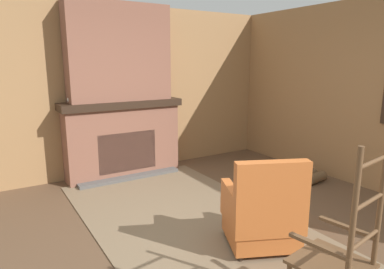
% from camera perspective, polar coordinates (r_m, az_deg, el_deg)
% --- Properties ---
extents(ground_plane, '(14.00, 14.00, 0.00)m').
position_cam_1_polar(ground_plane, '(3.64, 4.13, -17.90)').
color(ground_plane, brown).
extents(wood_panel_wall_left, '(0.06, 6.19, 2.69)m').
position_cam_1_polar(wood_panel_wall_left, '(5.70, -12.62, 7.09)').
color(wood_panel_wall_left, '#9E7247').
rests_on(wood_panel_wall_left, ground).
extents(fireplace_hearth, '(0.63, 1.90, 1.22)m').
position_cam_1_polar(fireplace_hearth, '(5.58, -11.42, -0.69)').
color(fireplace_hearth, brown).
rests_on(fireplace_hearth, ground).
extents(chimney_breast, '(0.37, 1.58, 1.46)m').
position_cam_1_polar(chimney_breast, '(5.46, -12.07, 13.19)').
color(chimney_breast, brown).
rests_on(chimney_breast, fireplace_hearth).
extents(area_rug, '(3.94, 2.09, 0.01)m').
position_cam_1_polar(area_rug, '(4.01, 0.23, -14.72)').
color(area_rug, '#7A664C').
rests_on(area_rug, ground).
extents(armchair, '(0.86, 0.88, 0.96)m').
position_cam_1_polar(armchair, '(3.49, 11.66, -12.95)').
color(armchair, '#C6662D').
rests_on(armchair, ground).
extents(rocking_chair, '(0.86, 0.55, 1.35)m').
position_cam_1_polar(rocking_chair, '(2.72, 23.07, -19.40)').
color(rocking_chair, brown).
rests_on(rocking_chair, ground).
extents(firewood_stack, '(0.51, 0.42, 0.16)m').
position_cam_1_polar(firewood_stack, '(5.66, 18.57, -6.44)').
color(firewood_stack, brown).
rests_on(firewood_stack, ground).
extents(oil_lamp_vase, '(0.11, 0.11, 0.30)m').
position_cam_1_polar(oil_lamp_vase, '(5.31, -19.58, 6.06)').
color(oil_lamp_vase, silver).
rests_on(oil_lamp_vase, fireplace_hearth).
extents(storage_case, '(0.17, 0.20, 0.15)m').
position_cam_1_polar(storage_case, '(5.82, -4.92, 6.87)').
color(storage_case, brown).
rests_on(storage_case, fireplace_hearth).
extents(decorative_plate_on_mantel, '(0.07, 0.28, 0.28)m').
position_cam_1_polar(decorative_plate_on_mantel, '(5.53, -12.13, 7.04)').
color(decorative_plate_on_mantel, gold).
rests_on(decorative_plate_on_mantel, fireplace_hearth).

